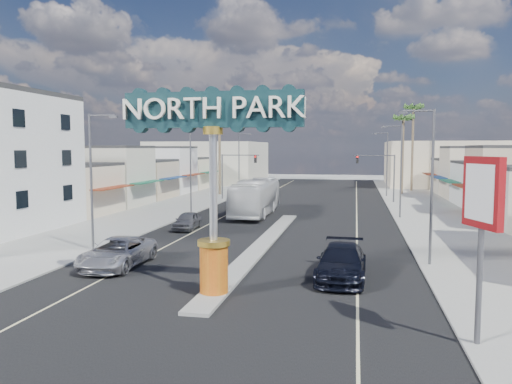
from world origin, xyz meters
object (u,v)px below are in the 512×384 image
at_px(streetlight_l_near, 93,175).
at_px(gateway_sign, 213,167).
at_px(palm_left_far, 219,115).
at_px(palm_right_far, 413,112).
at_px(streetlight_l_far, 240,160).
at_px(traffic_signal_left, 235,167).
at_px(traffic_signal_right, 379,169).
at_px(streetlight_l_mid, 192,165).
at_px(bank_pylon_sign, 482,203).
at_px(suv_left, 117,253).
at_px(suv_right, 342,262).
at_px(city_bus, 256,197).
at_px(streetlight_r_mid, 399,166).
at_px(streetlight_r_near, 429,179).
at_px(car_parked_left, 187,221).
at_px(streetlight_r_far, 386,161).
at_px(palm_right_mid, 403,122).

bearing_deg(streetlight_l_near, gateway_sign, -37.55).
bearing_deg(palm_left_far, palm_right_far, 23.20).
bearing_deg(streetlight_l_far, traffic_signal_left, -81.14).
xyz_separation_m(traffic_signal_right, streetlight_l_mid, (-19.62, -13.99, 0.79)).
relative_size(palm_right_far, bank_pylon_sign, 2.20).
height_order(suv_left, suv_right, suv_right).
distance_m(streetlight_l_mid, city_bus, 7.53).
distance_m(streetlight_r_mid, palm_right_far, 33.14).
distance_m(streetlight_r_near, car_parked_left, 20.83).
xyz_separation_m(suv_right, city_bus, (-9.33, 23.82, 0.93)).
xyz_separation_m(streetlight_r_far, bank_pylon_sign, (0.06, -53.98, -0.11)).
distance_m(palm_right_mid, suv_left, 54.45).
bearing_deg(suv_left, suv_right, -1.20).
distance_m(traffic_signal_left, palm_right_far, 31.22).
height_order(streetlight_r_far, suv_left, streetlight_r_far).
bearing_deg(streetlight_r_near, streetlight_r_mid, 90.00).
bearing_deg(streetlight_l_near, car_parked_left, 73.01).
xyz_separation_m(streetlight_l_near, streetlight_r_near, (20.87, 0.00, 0.00)).
bearing_deg(city_bus, bank_pylon_sign, -66.94).
bearing_deg(suv_left, streetlight_r_far, 68.74).
distance_m(streetlight_l_far, suv_left, 46.02).
bearing_deg(streetlight_l_mid, streetlight_r_near, -43.79).
distance_m(streetlight_l_near, bank_pylon_sign, 24.11).
xyz_separation_m(gateway_sign, streetlight_l_mid, (-10.43, 28.02, -0.86)).
bearing_deg(palm_left_far, traffic_signal_right, -15.15).
relative_size(traffic_signal_right, palm_left_far, 0.46).
bearing_deg(car_parked_left, palm_left_far, 97.59).
height_order(palm_right_far, bank_pylon_sign, palm_right_far).
bearing_deg(gateway_sign, suv_right, 36.12).
bearing_deg(streetlight_l_near, suv_left, -46.95).
height_order(suv_left, city_bus, city_bus).
bearing_deg(car_parked_left, traffic_signal_right, 52.72).
xyz_separation_m(streetlight_r_mid, city_bus, (-14.08, -0.06, -3.26)).
bearing_deg(streetlight_l_mid, palm_left_far, 97.31).
bearing_deg(suv_right, streetlight_r_mid, 80.50).
distance_m(palm_left_far, city_bus, 24.16).
height_order(gateway_sign, traffic_signal_right, gateway_sign).
bearing_deg(streetlight_r_mid, streetlight_l_near, -136.21).
xyz_separation_m(traffic_signal_right, streetlight_r_near, (1.25, -33.99, 0.79)).
bearing_deg(streetlight_r_far, car_parked_left, -119.02).
relative_size(streetlight_l_near, suv_right, 1.48).
bearing_deg(suv_left, palm_right_far, 68.07).
xyz_separation_m(streetlight_l_near, suv_right, (16.12, -3.87, -4.19)).
bearing_deg(gateway_sign, palm_right_far, 75.97).
bearing_deg(suv_left, streetlight_l_near, 132.65).
bearing_deg(streetlight_r_far, suv_left, -110.86).
relative_size(palm_left_far, suv_right, 2.16).
height_order(streetlight_r_mid, suv_right, streetlight_r_mid).
bearing_deg(gateway_sign, streetlight_r_mid, 69.58).
bearing_deg(traffic_signal_left, streetlight_l_near, -92.10).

